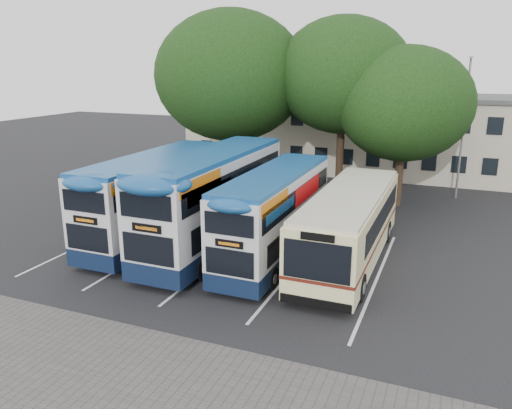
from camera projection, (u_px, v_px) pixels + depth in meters
The scene contains 12 objects.
ground at pixel (259, 320), 17.31m from camera, with size 120.00×120.00×0.00m, color black.
paving_strip at pixel (123, 390), 13.58m from camera, with size 40.00×6.00×0.01m, color #595654.
bay_lines at pixel (224, 255), 23.13m from camera, with size 14.12×11.00×0.01m.
depot_building at pixel (382, 133), 40.50m from camera, with size 32.40×8.40×6.20m.
lamp_post at pixel (464, 121), 31.55m from camera, with size 0.25×1.05×9.06m.
tree_left at pixel (231, 76), 33.34m from camera, with size 10.17×10.17×12.09m.
tree_mid at pixel (344, 75), 31.65m from camera, with size 8.66×8.66×11.53m.
tree_right at pixel (404, 104), 29.59m from camera, with size 8.02×8.02×9.67m.
bus_dd_left at pixel (156, 193), 24.76m from camera, with size 2.49×10.27×4.28m.
bus_dd_mid at pixel (214, 196), 23.52m from camera, with size 2.69×11.09×4.62m.
bus_dd_right at pixel (275, 211), 22.27m from camera, with size 2.34×9.65×4.02m.
bus_single at pixel (350, 222), 22.00m from camera, with size 2.76×10.84×3.24m.
Camera 1 is at (5.77, -14.46, 8.57)m, focal length 35.00 mm.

